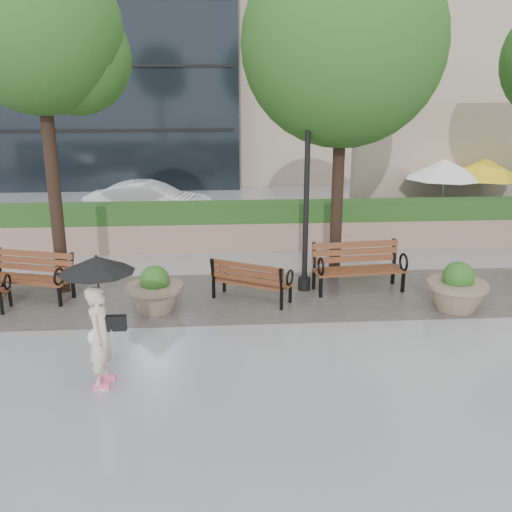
{
  "coord_description": "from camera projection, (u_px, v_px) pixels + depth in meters",
  "views": [
    {
      "loc": [
        -0.11,
        -8.84,
        4.39
      ],
      "look_at": [
        0.7,
        2.42,
        1.1
      ],
      "focal_mm": 40.0,
      "sensor_mm": 36.0,
      "label": 1
    }
  ],
  "objects": [
    {
      "name": "ground",
      "position": [
        225.0,
        358.0,
        9.7
      ],
      "size": [
        100.0,
        100.0,
        0.0
      ],
      "primitive_type": "plane",
      "color": "gray",
      "rests_on": "ground"
    },
    {
      "name": "cobble_strip",
      "position": [
        223.0,
        297.0,
        12.57
      ],
      "size": [
        28.0,
        3.2,
        0.01
      ],
      "primitive_type": "cube",
      "color": "#383330",
      "rests_on": "ground"
    },
    {
      "name": "hedge_wall",
      "position": [
        220.0,
        226.0,
        16.22
      ],
      "size": [
        24.0,
        0.8,
        1.35
      ],
      "color": "#967060",
      "rests_on": "ground"
    },
    {
      "name": "cafe_wall",
      "position": [
        498.0,
        163.0,
        19.37
      ],
      "size": [
        10.0,
        0.6,
        4.0
      ],
      "primitive_type": "cube",
      "color": "tan",
      "rests_on": "ground"
    },
    {
      "name": "cafe_hedge",
      "position": [
        510.0,
        222.0,
        17.66
      ],
      "size": [
        8.0,
        0.5,
        0.9
      ],
      "primitive_type": "cube",
      "color": "#214617",
      "rests_on": "ground"
    },
    {
      "name": "asphalt_street",
      "position": [
        219.0,
        219.0,
        20.23
      ],
      "size": [
        40.0,
        7.0,
        0.0
      ],
      "primitive_type": "cube",
      "color": "black",
      "rests_on": "ground"
    },
    {
      "name": "bench_1",
      "position": [
        30.0,
        286.0,
        12.38
      ],
      "size": [
        2.02,
        1.29,
        1.02
      ],
      "rotation": [
        0.0,
        0.0,
        -0.31
      ],
      "color": "brown",
      "rests_on": "ground"
    },
    {
      "name": "bench_2",
      "position": [
        251.0,
        289.0,
        12.28
      ],
      "size": [
        1.8,
        1.43,
        0.91
      ],
      "rotation": [
        0.0,
        0.0,
        2.62
      ],
      "color": "brown",
      "rests_on": "ground"
    },
    {
      "name": "bench_3",
      "position": [
        358.0,
        277.0,
        12.89
      ],
      "size": [
        2.09,
        1.01,
        1.08
      ],
      "rotation": [
        0.0,
        0.0,
        0.1
      ],
      "color": "brown",
      "rests_on": "ground"
    },
    {
      "name": "planter_left",
      "position": [
        155.0,
        293.0,
        11.69
      ],
      "size": [
        1.16,
        1.16,
        0.97
      ],
      "color": "#7F6B56",
      "rests_on": "ground"
    },
    {
      "name": "planter_right",
      "position": [
        457.0,
        291.0,
        11.75
      ],
      "size": [
        1.23,
        1.23,
        1.03
      ],
      "color": "#7F6B56",
      "rests_on": "ground"
    },
    {
      "name": "lamppost",
      "position": [
        306.0,
        204.0,
        12.46
      ],
      "size": [
        0.28,
        0.28,
        4.48
      ],
      "color": "black",
      "rests_on": "ground"
    },
    {
      "name": "tree_0",
      "position": [
        48.0,
        38.0,
        11.51
      ],
      "size": [
        3.47,
        3.37,
        7.24
      ],
      "color": "black",
      "rests_on": "ground"
    },
    {
      "name": "tree_1",
      "position": [
        349.0,
        51.0,
        12.63
      ],
      "size": [
        4.53,
        4.53,
        7.64
      ],
      "color": "black",
      "rests_on": "ground"
    },
    {
      "name": "patio_umb_white",
      "position": [
        445.0,
        169.0,
        17.93
      ],
      "size": [
        2.5,
        2.5,
        2.3
      ],
      "color": "black",
      "rests_on": "ground"
    },
    {
      "name": "patio_umb_yellow_a",
      "position": [
        485.0,
        169.0,
        18.04
      ],
      "size": [
        2.5,
        2.5,
        2.3
      ],
      "color": "black",
      "rests_on": "ground"
    },
    {
      "name": "car_right",
      "position": [
        151.0,
        203.0,
        19.39
      ],
      "size": [
        4.41,
        1.96,
        1.41
      ],
      "primitive_type": "imported",
      "rotation": [
        0.0,
        0.0,
        1.46
      ],
      "color": "white",
      "rests_on": "ground"
    },
    {
      "name": "pedestrian",
      "position": [
        99.0,
        309.0,
        8.5
      ],
      "size": [
        1.12,
        1.12,
        2.05
      ],
      "rotation": [
        0.0,
        0.0,
        1.4
      ],
      "color": "beige",
      "rests_on": "ground"
    }
  ]
}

